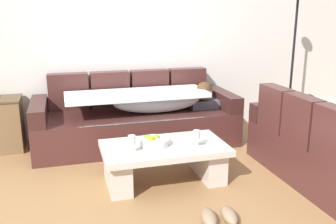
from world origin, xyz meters
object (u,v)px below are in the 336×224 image
(coffee_table, at_px, (164,159))
(pair_of_shoes, at_px, (219,216))
(open_magazine, at_px, (192,141))
(wine_glass_near_right, at_px, (197,135))
(fruit_bowl, at_px, (154,141))
(wine_glass_near_left, at_px, (132,141))
(couch_along_wall, at_px, (139,118))
(couch_near_window, at_px, (330,148))
(floor_lamp, at_px, (292,51))

(coffee_table, bearing_deg, pair_of_shoes, -74.64)
(open_magazine, bearing_deg, wine_glass_near_right, -103.72)
(fruit_bowl, distance_m, pair_of_shoes, 0.98)
(wine_glass_near_left, height_order, open_magazine, wine_glass_near_left)
(couch_along_wall, xyz_separation_m, wine_glass_near_right, (0.29, -1.29, 0.17))
(wine_glass_near_right, xyz_separation_m, pair_of_shoes, (-0.05, -0.69, -0.45))
(fruit_bowl, distance_m, wine_glass_near_right, 0.42)
(wine_glass_near_left, bearing_deg, open_magazine, 11.62)
(coffee_table, relative_size, wine_glass_near_left, 7.23)
(couch_near_window, bearing_deg, open_magazine, 71.53)
(coffee_table, bearing_deg, open_magazine, 2.78)
(couch_near_window, height_order, wine_glass_near_right, couch_near_window)
(wine_glass_near_right, relative_size, open_magazine, 0.59)
(couch_along_wall, relative_size, fruit_bowl, 8.82)
(couch_along_wall, xyz_separation_m, coffee_table, (0.01, -1.15, -0.09))
(couch_along_wall, height_order, couch_near_window, same)
(wine_glass_near_right, bearing_deg, couch_near_window, -12.25)
(floor_lamp, bearing_deg, fruit_bowl, -153.55)
(couch_near_window, height_order, coffee_table, couch_near_window)
(couch_near_window, bearing_deg, coffee_table, 75.18)
(fruit_bowl, height_order, floor_lamp, floor_lamp)
(floor_lamp, bearing_deg, wine_glass_near_right, -145.45)
(fruit_bowl, bearing_deg, wine_glass_near_left, -150.63)
(wine_glass_near_right, bearing_deg, couch_along_wall, 102.59)
(coffee_table, distance_m, pair_of_shoes, 0.88)
(couch_along_wall, relative_size, wine_glass_near_right, 14.88)
(coffee_table, relative_size, pair_of_shoes, 3.66)
(fruit_bowl, relative_size, pair_of_shoes, 0.85)
(fruit_bowl, bearing_deg, wine_glass_near_right, -22.18)
(couch_near_window, bearing_deg, wine_glass_near_right, 77.75)
(couch_along_wall, xyz_separation_m, fruit_bowl, (-0.09, -1.13, 0.09))
(couch_near_window, height_order, wine_glass_near_left, couch_near_window)
(pair_of_shoes, bearing_deg, wine_glass_near_left, 128.18)
(couch_near_window, distance_m, coffee_table, 1.63)
(fruit_bowl, distance_m, floor_lamp, 2.53)
(coffee_table, bearing_deg, fruit_bowl, 169.03)
(wine_glass_near_right, distance_m, open_magazine, 0.19)
(wine_glass_near_left, relative_size, wine_glass_near_right, 1.00)
(pair_of_shoes, bearing_deg, floor_lamp, 46.22)
(couch_near_window, bearing_deg, fruit_bowl, 75.40)
(wine_glass_near_left, bearing_deg, wine_glass_near_right, -2.03)
(wine_glass_near_right, bearing_deg, open_magazine, 88.00)
(coffee_table, bearing_deg, couch_near_window, -14.82)
(wine_glass_near_left, bearing_deg, floor_lamp, 26.74)
(wine_glass_near_left, height_order, wine_glass_near_right, same)
(fruit_bowl, bearing_deg, couch_along_wall, 85.35)
(couch_near_window, xyz_separation_m, open_magazine, (-1.29, 0.43, 0.05))
(open_magazine, xyz_separation_m, pair_of_shoes, (-0.06, -0.84, -0.34))
(couch_along_wall, distance_m, pair_of_shoes, 2.02)
(couch_near_window, xyz_separation_m, fruit_bowl, (-1.68, 0.44, 0.09))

